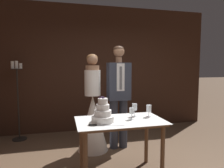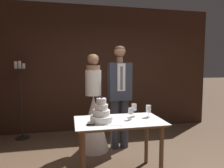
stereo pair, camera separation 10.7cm
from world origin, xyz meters
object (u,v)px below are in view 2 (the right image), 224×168
Objects in this scene: bride at (94,116)px; candle_stand at (21,99)px; cake_knife at (98,125)px; wine_glass_far at (134,108)px; cake_table at (119,128)px; wine_glass_middle at (148,109)px; groom at (120,92)px; wine_glass_near at (131,111)px; tiered_cake at (101,114)px.

candle_stand is at bearing 148.02° from bride.
cake_knife is 2.33× the size of wine_glass_far.
cake_table is 0.73× the size of candle_stand.
wine_glass_far is at bearing 29.14° from cake_table.
groom is at bearing 103.84° from wine_glass_middle.
cake_table is 6.37× the size of wine_glass_far.
candle_stand is at bearing 138.94° from wine_glass_far.
cake_table is at bearing -47.63° from candle_stand.
candle_stand is at bearing 155.04° from groom.
bride is at bearing -31.98° from candle_stand.
groom is (-0.02, 0.77, 0.12)m from wine_glass_far.
wine_glass_far is 0.10× the size of groom.
wine_glass_middle reaches higher than wine_glass_near.
groom is at bearing 63.12° from tiered_cake.
candle_stand is at bearing 138.02° from cake_knife.
groom reaches higher than wine_glass_middle.
bride is at bearing 179.94° from groom.
tiered_cake is at bearing -116.88° from groom.
wine_glass_near is 0.93m from groom.
candle_stand is at bearing 127.21° from tiered_cake.
tiered_cake is at bearing 78.98° from cake_knife.
cake_table is 2.42m from candle_stand.
wine_glass_near is at bearing 35.20° from cake_knife.
wine_glass_near is 0.09× the size of bride.
wine_glass_far is 0.78m from groom.
wine_glass_middle is (0.29, 0.07, -0.00)m from wine_glass_near.
groom is at bearing 91.38° from wine_glass_far.
candle_stand is (-1.79, 1.79, -0.07)m from wine_glass_near.
tiered_cake is at bearing -90.44° from bride.
bride is at bearing 122.56° from wine_glass_far.
wine_glass_middle reaches higher than cake_table.
wine_glass_near is 0.10× the size of candle_stand.
tiered_cake is 1.08m from groom.
wine_glass_middle is 0.93× the size of wine_glass_far.
groom is 1.16× the size of candle_stand.
wine_glass_far is at bearing -41.06° from candle_stand.
tiered_cake is at bearing -175.37° from wine_glass_near.
tiered_cake is 0.53m from wine_glass_far.
bride reaches higher than cake_table.
wine_glass_far is at bearing 158.73° from wine_glass_middle.
bride is (-0.40, 0.92, -0.27)m from wine_glass_near.
wine_glass_middle is (0.69, 0.11, 0.01)m from tiered_cake.
wine_glass_near is (0.48, 0.18, 0.11)m from cake_knife.
cake_table is at bearing -150.86° from wine_glass_far.
wine_glass_near is at bearing -165.76° from wine_glass_middle.
wine_glass_far reaches higher than wine_glass_near.
wine_glass_far reaches higher than cake_table.
candle_stand reaches higher than wine_glass_near.
wine_glass_far is 0.96m from bride.
bride reaches higher than wine_glass_middle.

